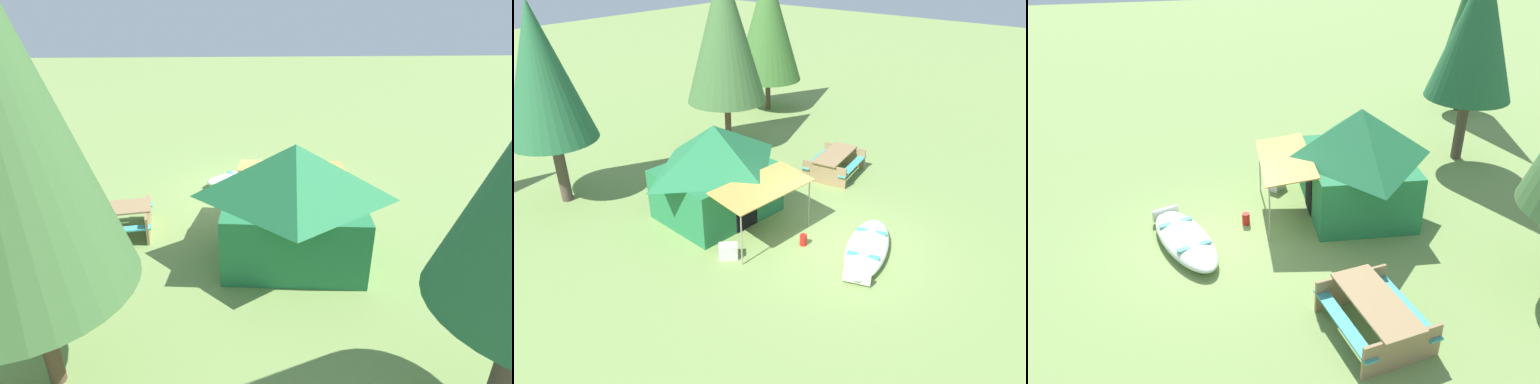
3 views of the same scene
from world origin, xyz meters
The scene contains 8 objects.
ground_plane centered at (0.00, 0.00, 0.00)m, with size 80.00×80.00×0.00m, color #7B9850.
beached_rowboat centered at (0.09, -0.76, 0.20)m, with size 3.07×1.88×0.39m.
canvas_cabin_tent centered at (-0.73, 3.69, 1.41)m, with size 3.51×4.09×2.73m.
picnic_table centered at (3.70, 2.45, 0.48)m, with size 2.21×1.82×0.75m.
cooler_box centered at (-2.21, 1.93, 0.19)m, with size 0.48×0.30×0.39m, color silver.
fuel_can centered at (-0.55, 0.77, 0.15)m, with size 0.19×0.19×0.30m, color red.
pine_tree_back_left centered at (-3.01, 7.94, 3.92)m, with size 2.52×2.52×5.90m.
pine_tree_back_right centered at (-7.16, 10.36, 3.96)m, with size 2.01×2.01×6.69m.
Camera 3 is at (10.24, -0.77, 6.79)m, focal length 35.84 mm.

